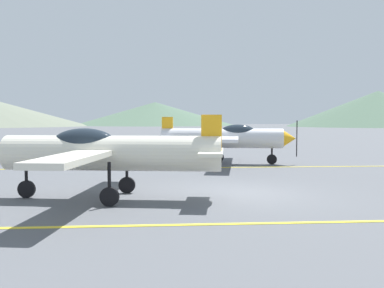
% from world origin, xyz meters
% --- Properties ---
extents(ground_plane, '(400.00, 400.00, 0.00)m').
position_xyz_m(ground_plane, '(0.00, 0.00, 0.00)').
color(ground_plane, '#54565B').
extents(apron_line_near, '(80.00, 0.16, 0.01)m').
position_xyz_m(apron_line_near, '(0.00, -3.94, 0.01)').
color(apron_line_near, yellow).
rests_on(apron_line_near, ground_plane).
extents(apron_line_far, '(80.00, 0.16, 0.01)m').
position_xyz_m(apron_line_far, '(0.00, 7.07, 0.01)').
color(apron_line_far, yellow).
rests_on(apron_line_far, ground_plane).
extents(airplane_near, '(7.12, 8.16, 2.44)m').
position_xyz_m(airplane_near, '(-4.05, -0.70, 1.37)').
color(airplane_near, silver).
rests_on(airplane_near, ground_plane).
extents(airplane_mid, '(7.13, 8.14, 2.44)m').
position_xyz_m(airplane_mid, '(1.05, 8.78, 1.37)').
color(airplane_mid, silver).
rests_on(airplane_mid, ground_plane).
extents(hill_centerleft, '(64.02, 64.02, 9.28)m').
position_xyz_m(hill_centerleft, '(-4.36, 159.80, 4.64)').
color(hill_centerleft, '#4C6651').
rests_on(hill_centerleft, ground_plane).
extents(hill_centerright, '(59.36, 59.36, 11.74)m').
position_xyz_m(hill_centerright, '(69.19, 122.98, 5.87)').
color(hill_centerright, '#4C6651').
rests_on(hill_centerright, ground_plane).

